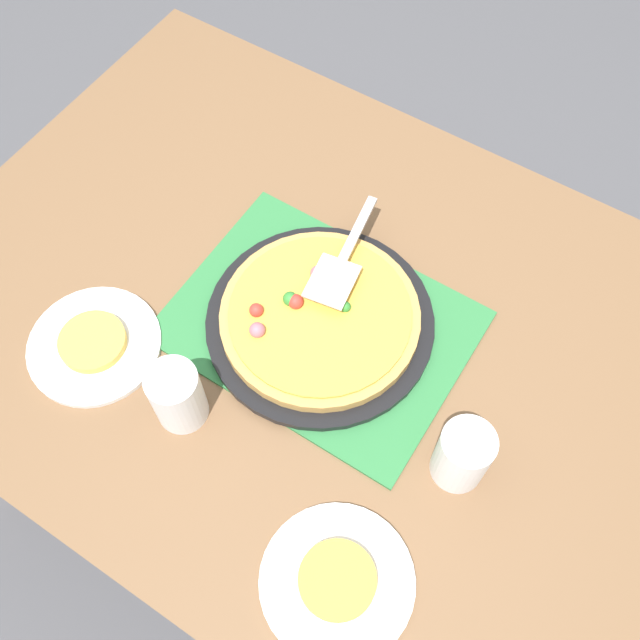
{
  "coord_description": "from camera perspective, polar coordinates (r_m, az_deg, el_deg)",
  "views": [
    {
      "loc": [
        0.32,
        -0.49,
        1.83
      ],
      "look_at": [
        0.0,
        0.0,
        0.77
      ],
      "focal_mm": 41.07,
      "sensor_mm": 36.0,
      "label": 1
    }
  ],
  "objects": [
    {
      "name": "dining_table",
      "position": [
        1.32,
        0.0,
        -2.72
      ],
      "size": [
        1.4,
        1.0,
        0.75
      ],
      "color": "brown",
      "rests_on": "ground_plane"
    },
    {
      "name": "pizza",
      "position": [
        1.2,
        -0.07,
        0.32
      ],
      "size": [
        0.33,
        0.33,
        0.05
      ],
      "color": "tan",
      "rests_on": "pizza_pan"
    },
    {
      "name": "pizza_server",
      "position": [
        1.22,
        1.82,
        4.79
      ],
      "size": [
        0.08,
        0.23,
        0.01
      ],
      "color": "silver",
      "rests_on": "pizza"
    },
    {
      "name": "cup_far",
      "position": [
        1.13,
        -11.06,
        -5.82
      ],
      "size": [
        0.08,
        0.08,
        0.12
      ],
      "primitive_type": "cylinder",
      "color": "white",
      "rests_on": "dining_table"
    },
    {
      "name": "placemat",
      "position": [
        1.22,
        0.0,
        -0.39
      ],
      "size": [
        0.48,
        0.36,
        0.01
      ],
      "primitive_type": "cube",
      "color": "#2D753D",
      "rests_on": "dining_table"
    },
    {
      "name": "ground_plane",
      "position": [
        1.92,
        0.0,
        -11.22
      ],
      "size": [
        8.0,
        8.0,
        0.0
      ],
      "primitive_type": "plane",
      "color": "#4C4C51"
    },
    {
      "name": "plate_far_right",
      "position": [
        1.26,
        -17.16,
        -1.89
      ],
      "size": [
        0.22,
        0.22,
        0.01
      ],
      "primitive_type": "cylinder",
      "color": "white",
      "rests_on": "dining_table"
    },
    {
      "name": "served_slice_right",
      "position": [
        1.25,
        -17.31,
        -1.62
      ],
      "size": [
        0.11,
        0.11,
        0.02
      ],
      "primitive_type": "cylinder",
      "color": "#EAB747",
      "rests_on": "plate_far_right"
    },
    {
      "name": "served_slice_left",
      "position": [
        1.07,
        1.36,
        -19.59
      ],
      "size": [
        0.11,
        0.11,
        0.02
      ],
      "primitive_type": "cylinder",
      "color": "gold",
      "rests_on": "plate_near_left"
    },
    {
      "name": "cup_near",
      "position": [
        1.09,
        11.04,
        -10.3
      ],
      "size": [
        0.08,
        0.08,
        0.12
      ],
      "primitive_type": "cylinder",
      "color": "white",
      "rests_on": "dining_table"
    },
    {
      "name": "pizza_pan",
      "position": [
        1.22,
        0.0,
        -0.16
      ],
      "size": [
        0.38,
        0.38,
        0.01
      ],
      "primitive_type": "cylinder",
      "color": "black",
      "rests_on": "placemat"
    },
    {
      "name": "plate_near_left",
      "position": [
        1.09,
        1.34,
        -19.7
      ],
      "size": [
        0.22,
        0.22,
        0.01
      ],
      "primitive_type": "cylinder",
      "color": "white",
      "rests_on": "dining_table"
    }
  ]
}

